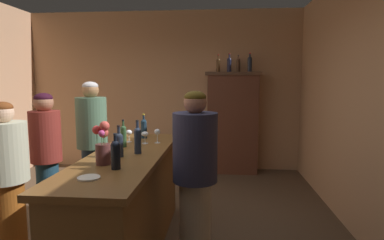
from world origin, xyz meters
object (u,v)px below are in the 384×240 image
object	(u,v)px
patron_in_navy	(92,142)
patron_redhead	(7,176)
wine_bottle_merlot	(123,135)
flower_arrangement	(103,145)
display_bottle_left	(218,65)
display_bottle_midleft	(229,64)
wine_bottle_pinot	(138,139)
cheese_plate	(89,178)
bar_counter	(128,204)
display_bottle_midright	(250,63)
display_bottle_center	(238,65)
wine_bottle_riesling	(144,128)
wine_glass_rear	(157,133)
bartender	(195,174)
wine_glass_front	(145,135)
wine_bottle_malbec	(119,143)
wine_bottle_syrah	(116,153)
display_cabinet	(232,121)
wine_glass_mid	(129,133)
patron_near_entrance	(46,154)

from	to	relation	value
patron_in_navy	patron_redhead	bearing A→B (deg)	-49.48
wine_bottle_merlot	flower_arrangement	xyz separation A→B (m)	(0.04, -0.69, 0.04)
display_bottle_left	patron_redhead	size ratio (longest dim) A/B	0.21
display_bottle_midleft	wine_bottle_pinot	bearing A→B (deg)	-107.65
cheese_plate	display_bottle_midleft	size ratio (longest dim) A/B	0.49
bar_counter	display_bottle_midright	size ratio (longest dim) A/B	6.78
display_bottle_center	wine_bottle_riesling	bearing A→B (deg)	-120.31
bar_counter	wine_bottle_merlot	distance (m)	0.70
wine_bottle_pinot	patron_redhead	xyz separation A→B (m)	(-1.16, -0.24, -0.32)
display_bottle_center	wine_glass_rear	bearing A→B (deg)	-112.98
wine_bottle_riesling	bartender	distance (m)	1.24
wine_bottle_pinot	wine_glass_front	xyz separation A→B (m)	(-0.05, 0.48, -0.04)
wine_bottle_riesling	flower_arrangement	xyz separation A→B (m)	(-0.05, -1.21, 0.03)
wine_bottle_malbec	wine_bottle_syrah	bearing A→B (deg)	-75.59
bar_counter	wine_bottle_syrah	xyz separation A→B (m)	(0.07, -0.52, 0.61)
display_bottle_center	bartender	world-z (taller)	display_bottle_center
bar_counter	wine_glass_rear	xyz separation A→B (m)	(0.18, 0.55, 0.61)
wine_bottle_pinot	wine_bottle_malbec	xyz separation A→B (m)	(-0.13, -0.15, -0.02)
display_cabinet	wine_glass_front	bearing A→B (deg)	-113.33
flower_arrangement	patron_redhead	xyz separation A→B (m)	(-0.98, 0.17, -0.35)
wine_bottle_malbec	bartender	world-z (taller)	bartender
wine_bottle_merlot	wine_glass_mid	bearing A→B (deg)	94.64
wine_bottle_riesling	patron_in_navy	distance (m)	0.72
wine_bottle_syrah	wine_glass_front	bearing A→B (deg)	90.82
display_bottle_left	display_bottle_midleft	size ratio (longest dim) A/B	0.95
flower_arrangement	bartender	world-z (taller)	bartender
bar_counter	cheese_plate	bearing A→B (deg)	-93.18
display_bottle_left	display_bottle_center	distance (m)	0.35
patron_redhead	wine_bottle_merlot	bearing A→B (deg)	34.79
wine_glass_rear	display_cabinet	bearing A→B (deg)	68.88
wine_bottle_pinot	bartender	bearing A→B (deg)	-18.99
bar_counter	display_bottle_midright	distance (m)	3.52
wine_bottle_syrah	patron_redhead	distance (m)	1.21
wine_bottle_riesling	wine_bottle_syrah	bearing A→B (deg)	-85.52
wine_bottle_syrah	display_bottle_left	world-z (taller)	display_bottle_left
wine_glass_mid	patron_redhead	world-z (taller)	patron_redhead
display_bottle_center	display_bottle_midright	distance (m)	0.20
wine_glass_rear	bartender	bearing A→B (deg)	-56.45
wine_bottle_syrah	patron_near_entrance	bearing A→B (deg)	139.39
wine_glass_front	display_bottle_midleft	bearing A→B (deg)	68.14
display_bottle_center	bartender	xyz separation A→B (m)	(-0.51, -3.06, -1.09)
flower_arrangement	patron_in_navy	xyz separation A→B (m)	(-0.64, 1.31, -0.24)
display_bottle_center	patron_redhead	size ratio (longest dim) A/B	0.20
cheese_plate	wine_glass_mid	bearing A→B (deg)	94.37
bar_counter	cheese_plate	distance (m)	0.92
patron_near_entrance	wine_bottle_riesling	bearing A→B (deg)	39.54
patron_near_entrance	wine_bottle_malbec	bearing A→B (deg)	-9.89
wine_bottle_syrah	wine_glass_mid	distance (m)	1.11
display_bottle_midright	wine_bottle_merlot	bearing A→B (deg)	-120.03
wine_bottle_pinot	wine_bottle_syrah	world-z (taller)	wine_bottle_pinot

